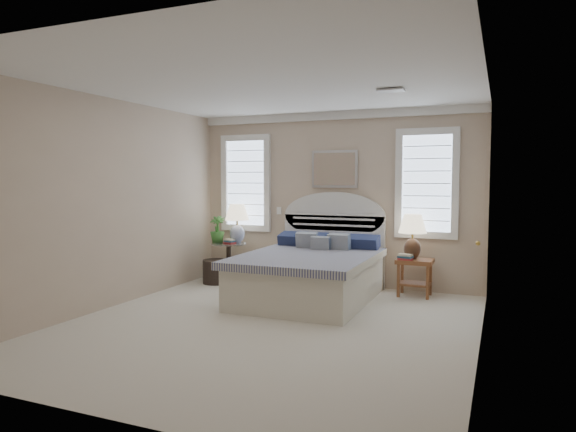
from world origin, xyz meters
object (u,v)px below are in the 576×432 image
(bed, at_px, (312,271))
(lamp_left, at_px, (237,219))
(floor_pot, at_px, (216,272))
(lamp_right, at_px, (413,231))
(side_table_left, at_px, (229,258))
(nightstand_right, at_px, (415,269))

(bed, relative_size, lamp_left, 3.57)
(floor_pot, distance_m, lamp_right, 3.14)
(side_table_left, bearing_deg, bed, -19.74)
(lamp_left, height_order, lamp_right, lamp_left)
(lamp_left, bearing_deg, lamp_right, 0.14)
(side_table_left, height_order, floor_pot, side_table_left)
(side_table_left, height_order, nightstand_right, side_table_left)
(bed, bearing_deg, floor_pot, 167.35)
(bed, relative_size, floor_pot, 5.49)
(side_table_left, relative_size, floor_pot, 1.52)
(bed, xyz_separation_m, lamp_right, (1.26, 0.72, 0.54))
(bed, distance_m, nightstand_right, 1.47)
(nightstand_right, bearing_deg, lamp_left, 179.60)
(lamp_left, bearing_deg, bed, -24.56)
(nightstand_right, height_order, lamp_right, lamp_right)
(bed, distance_m, lamp_left, 1.83)
(side_table_left, distance_m, lamp_left, 0.65)
(bed, height_order, lamp_right, bed)
(bed, height_order, lamp_left, bed)
(floor_pot, xyz_separation_m, lamp_left, (0.22, 0.31, 0.83))
(side_table_left, bearing_deg, nightstand_right, 1.94)
(nightstand_right, distance_m, lamp_left, 2.93)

